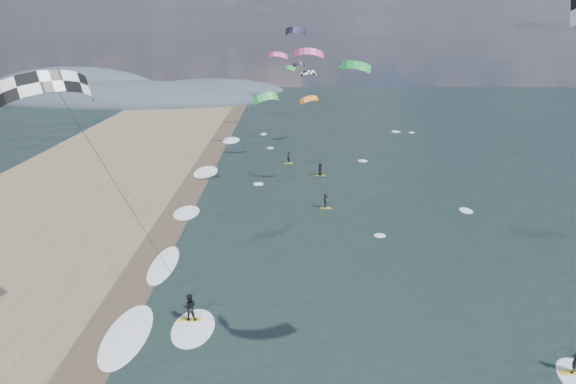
{
  "coord_description": "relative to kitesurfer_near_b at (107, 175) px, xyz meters",
  "views": [
    {
      "loc": [
        -1.05,
        -18.42,
        17.5
      ],
      "look_at": [
        -1.0,
        12.0,
        7.0
      ],
      "focal_mm": 30.0,
      "sensor_mm": 36.0,
      "label": 1
    }
  ],
  "objects": [
    {
      "name": "far_kitesurfers",
      "position": [
        11.75,
        31.2,
        -10.07
      ],
      "size": [
        5.03,
        17.79,
        1.64
      ],
      "color": "gold",
      "rests_on": "ground"
    },
    {
      "name": "shoreline_surf",
      "position": [
        -1.27,
        11.54,
        -10.87
      ],
      "size": [
        2.4,
        79.4,
        0.11
      ],
      "color": "white",
      "rests_on": "ground"
    },
    {
      "name": "kitesurfer_near_b",
      "position": [
        0.0,
        0.0,
        0.0
      ],
      "size": [
        7.15,
        9.26,
        16.26
      ],
      "color": "gold",
      "rests_on": "ground"
    },
    {
      "name": "wet_sand_strip",
      "position": [
        -2.47,
        6.79,
        -10.87
      ],
      "size": [
        3.0,
        240.0,
        0.0
      ],
      "primitive_type": "cube",
      "color": "#382D23",
      "rests_on": "ground"
    },
    {
      "name": "bg_kite_field",
      "position": [
        10.6,
        53.13,
        1.01
      ],
      "size": [
        11.98,
        61.46,
        11.18
      ],
      "color": "gray",
      "rests_on": "ground"
    },
    {
      "name": "coastal_hills",
      "position": [
        -35.31,
        104.65,
        -10.87
      ],
      "size": [
        80.0,
        41.0,
        15.0
      ],
      "color": "#3D4756",
      "rests_on": "ground"
    }
  ]
}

